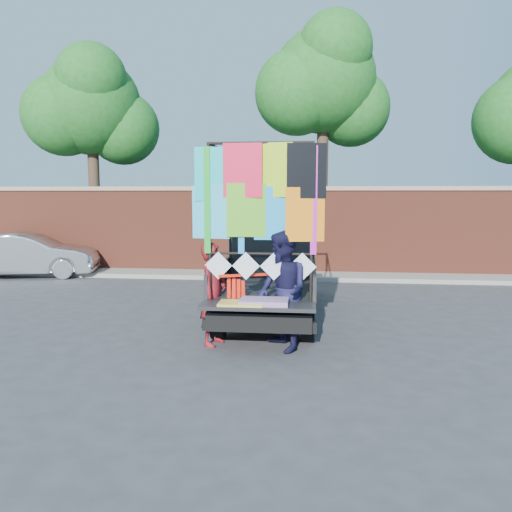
# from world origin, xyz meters

# --- Properties ---
(ground) EXTENTS (90.00, 90.00, 0.00)m
(ground) POSITION_xyz_m (0.00, 0.00, 0.00)
(ground) COLOR #38383A
(ground) RESTS_ON ground
(brick_wall) EXTENTS (30.00, 0.45, 2.61)m
(brick_wall) POSITION_xyz_m (0.00, 7.00, 1.33)
(brick_wall) COLOR brown
(brick_wall) RESTS_ON ground
(curb) EXTENTS (30.00, 1.20, 0.12)m
(curb) POSITION_xyz_m (0.00, 6.30, 0.06)
(curb) COLOR gray
(curb) RESTS_ON ground
(tree_left) EXTENTS (4.20, 3.30, 7.05)m
(tree_left) POSITION_xyz_m (-6.48, 8.12, 5.12)
(tree_left) COLOR #38281C
(tree_left) RESTS_ON ground
(tree_mid) EXTENTS (4.20, 3.30, 7.73)m
(tree_mid) POSITION_xyz_m (1.02, 8.12, 5.70)
(tree_mid) COLOR #38281C
(tree_mid) RESTS_ON ground
(pickup_truck) EXTENTS (2.01, 5.04, 3.18)m
(pickup_truck) POSITION_xyz_m (-0.13, 2.14, 0.80)
(pickup_truck) COLOR black
(pickup_truck) RESTS_ON ground
(sedan) EXTENTS (4.04, 2.16, 1.27)m
(sedan) POSITION_xyz_m (-7.46, 5.69, 0.63)
(sedan) COLOR #ADB1B5
(sedan) RESTS_ON ground
(woman) EXTENTS (0.52, 0.67, 1.64)m
(woman) POSITION_xyz_m (-0.89, -0.17, 0.82)
(woman) COLOR maroon
(woman) RESTS_ON ground
(man) EXTENTS (1.04, 1.12, 1.86)m
(man) POSITION_xyz_m (0.22, -0.35, 0.93)
(man) COLOR #161536
(man) RESTS_ON ground
(streamer_bundle) EXTENTS (0.87, 0.35, 0.63)m
(streamer_bundle) POSITION_xyz_m (-0.43, -0.27, 0.97)
(streamer_bundle) COLOR #FF250D
(streamer_bundle) RESTS_ON ground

